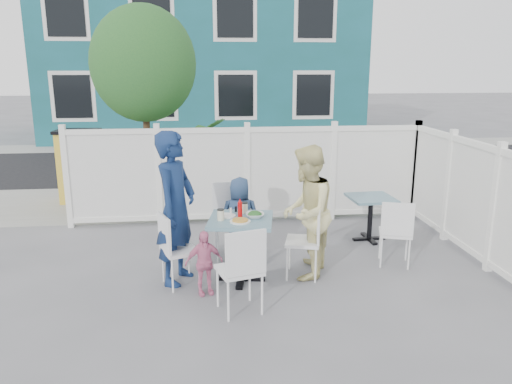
{
  "coord_description": "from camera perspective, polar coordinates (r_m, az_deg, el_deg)",
  "views": [
    {
      "loc": [
        -0.62,
        -5.65,
        2.58
      ],
      "look_at": [
        0.03,
        0.45,
        1.02
      ],
      "focal_mm": 35.0,
      "sensor_mm": 36.0,
      "label": 1
    }
  ],
  "objects": [
    {
      "name": "main_table",
      "position": [
        6.05,
        -1.75,
        -4.66
      ],
      "size": [
        0.87,
        0.87,
        0.8
      ],
      "rotation": [
        0.0,
        0.0,
        -0.16
      ],
      "color": "#467382",
      "rests_on": "ground"
    },
    {
      "name": "near_sidewalk",
      "position": [
        9.82,
        -2.29,
        -0.9
      ],
      "size": [
        24.0,
        2.6,
        0.01
      ],
      "primitive_type": "cube",
      "color": "gray",
      "rests_on": "ground"
    },
    {
      "name": "boy",
      "position": [
        6.81,
        -1.85,
        -2.95
      ],
      "size": [
        0.57,
        0.4,
        1.12
      ],
      "primitive_type": "imported",
      "rotation": [
        0.0,
        0.0,
        3.06
      ],
      "color": "navy",
      "rests_on": "ground"
    },
    {
      "name": "plate_side",
      "position": [
        6.07,
        -3.41,
        -2.73
      ],
      "size": [
        0.23,
        0.23,
        0.02
      ],
      "primitive_type": "cylinder",
      "color": "white",
      "rests_on": "main_table"
    },
    {
      "name": "salad_bowl",
      "position": [
        6.01,
        -0.13,
        -2.69
      ],
      "size": [
        0.22,
        0.22,
        0.05
      ],
      "primitive_type": "imported",
      "color": "white",
      "rests_on": "main_table"
    },
    {
      "name": "coffee_cup_a",
      "position": [
        5.92,
        -4.05,
        -2.66
      ],
      "size": [
        0.08,
        0.08,
        0.12
      ],
      "primitive_type": "cylinder",
      "color": "beige",
      "rests_on": "main_table"
    },
    {
      "name": "potted_shrub_b",
      "position": [
        9.15,
        8.66,
        2.47
      ],
      "size": [
        1.65,
        1.71,
        1.46
      ],
      "primitive_type": "imported",
      "rotation": [
        0.0,
        0.0,
        2.12
      ],
      "color": "#1D4E23",
      "rests_on": "ground"
    },
    {
      "name": "chair_right",
      "position": [
        6.2,
        6.13,
        -4.9
      ],
      "size": [
        0.51,
        0.52,
        0.94
      ],
      "rotation": [
        0.0,
        0.0,
        1.31
      ],
      "color": "white",
      "rests_on": "ground"
    },
    {
      "name": "man",
      "position": [
        6.02,
        -9.16,
        -1.83
      ],
      "size": [
        0.67,
        0.79,
        1.85
      ],
      "primitive_type": "imported",
      "rotation": [
        0.0,
        0.0,
        1.18
      ],
      "color": "navy",
      "rests_on": "ground"
    },
    {
      "name": "chair_back",
      "position": [
        6.89,
        -3.0,
        -2.5
      ],
      "size": [
        0.48,
        0.47,
        1.02
      ],
      "rotation": [
        0.0,
        0.0,
        3.19
      ],
      "color": "white",
      "rests_on": "ground"
    },
    {
      "name": "potted_shrub_a",
      "position": [
        8.92,
        -5.74,
        3.04
      ],
      "size": [
        1.23,
        1.23,
        1.69
      ],
      "primitive_type": "imported",
      "rotation": [
        0.0,
        0.0,
        4.34
      ],
      "color": "#1D4E23",
      "rests_on": "ground"
    },
    {
      "name": "tree",
      "position": [
        9.0,
        -12.76,
        14.05
      ],
      "size": [
        1.8,
        1.62,
        3.59
      ],
      "color": "#382316",
      "rests_on": "ground"
    },
    {
      "name": "chair_spare",
      "position": [
        6.73,
        15.72,
        -4.05
      ],
      "size": [
        0.51,
        0.5,
        0.9
      ],
      "rotation": [
        0.0,
        0.0,
        -0.3
      ],
      "color": "white",
      "rests_on": "ground"
    },
    {
      "name": "plate_main",
      "position": [
        5.85,
        -1.82,
        -3.37
      ],
      "size": [
        0.25,
        0.25,
        0.02
      ],
      "primitive_type": "cylinder",
      "color": "white",
      "rests_on": "main_table"
    },
    {
      "name": "coffee_cup_b",
      "position": [
        6.18,
        -1.35,
        -1.86
      ],
      "size": [
        0.09,
        0.09,
        0.13
      ],
      "primitive_type": "cylinder",
      "color": "beige",
      "rests_on": "main_table"
    },
    {
      "name": "chair_left",
      "position": [
        6.0,
        -9.39,
        -5.96
      ],
      "size": [
        0.52,
        0.52,
        0.9
      ],
      "rotation": [
        0.0,
        0.0,
        -1.19
      ],
      "color": "white",
      "rests_on": "ground"
    },
    {
      "name": "spare_table",
      "position": [
        7.66,
        12.98,
        -1.65
      ],
      "size": [
        0.68,
        0.68,
        0.68
      ],
      "rotation": [
        0.0,
        0.0,
        0.06
      ],
      "color": "#467382",
      "rests_on": "ground"
    },
    {
      "name": "ground",
      "position": [
        6.25,
        0.13,
        -10.1
      ],
      "size": [
        80.0,
        80.0,
        0.0
      ],
      "primitive_type": "plane",
      "color": "slate"
    },
    {
      "name": "ketchup_bottle",
      "position": [
        6.02,
        -1.84,
        -2.04
      ],
      "size": [
        0.06,
        0.06,
        0.18
      ],
      "primitive_type": "cylinder",
      "color": "#C00609",
      "rests_on": "main_table"
    },
    {
      "name": "building",
      "position": [
        19.65,
        -6.0,
        15.49
      ],
      "size": [
        11.0,
        6.0,
        6.0
      ],
      "color": "#195659",
      "rests_on": "ground"
    },
    {
      "name": "far_sidewalk",
      "position": [
        16.47,
        -3.92,
        5.3
      ],
      "size": [
        24.0,
        1.6,
        0.01
      ],
      "primitive_type": "cube",
      "color": "gray",
      "rests_on": "ground"
    },
    {
      "name": "toddler",
      "position": [
        5.8,
        -5.97,
        -8.05
      ],
      "size": [
        0.48,
        0.29,
        0.77
      ],
      "primitive_type": "imported",
      "rotation": [
        0.0,
        0.0,
        0.25
      ],
      "color": "pink",
      "rests_on": "ground"
    },
    {
      "name": "salt_shaker",
      "position": [
        6.19,
        -2.88,
        -2.14
      ],
      "size": [
        0.03,
        0.03,
        0.07
      ],
      "primitive_type": "cylinder",
      "color": "white",
      "rests_on": "main_table"
    },
    {
      "name": "street",
      "position": [
        13.42,
        -3.37,
        3.22
      ],
      "size": [
        24.0,
        5.0,
        0.01
      ],
      "primitive_type": "cube",
      "color": "black",
      "rests_on": "ground"
    },
    {
      "name": "woman",
      "position": [
        6.15,
        5.77,
        -2.33
      ],
      "size": [
        0.88,
        0.98,
        1.66
      ],
      "primitive_type": "imported",
      "rotation": [
        0.0,
        0.0,
        -1.94
      ],
      "color": "#DCCA49",
      "rests_on": "ground"
    },
    {
      "name": "utility_cabinet",
      "position": [
        10.11,
        -19.45,
        2.62
      ],
      "size": [
        0.76,
        0.57,
        1.34
      ],
      "primitive_type": "cube",
      "rotation": [
        0.0,
        0.0,
        -0.07
      ],
      "color": "gold",
      "rests_on": "ground"
    },
    {
      "name": "fence_right",
      "position": [
        7.45,
        23.2,
        -0.83
      ],
      "size": [
        0.08,
        3.66,
        1.6
      ],
      "rotation": [
        0.0,
        0.0,
        1.57
      ],
      "color": "white",
      "rests_on": "ground"
    },
    {
      "name": "chair_near",
      "position": [
        5.25,
        -1.61,
        -8.32
      ],
      "size": [
        0.54,
        0.53,
        0.97
      ],
      "rotation": [
        0.0,
        0.0,
        0.28
      ],
      "color": "white",
      "rests_on": "ground"
    },
    {
      "name": "pepper_shaker",
      "position": [
        6.25,
        -2.32,
        -1.98
      ],
      "size": [
        0.03,
        0.03,
        0.07
      ],
      "primitive_type": "cylinder",
      "color": "black",
      "rests_on": "main_table"
    },
    {
      "name": "fence_back",
      "position": [
        8.28,
        -0.99,
        1.79
      ],
      "size": [
        5.86,
        0.08,
        1.6
      ],
      "color": "white",
      "rests_on": "ground"
    }
  ]
}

